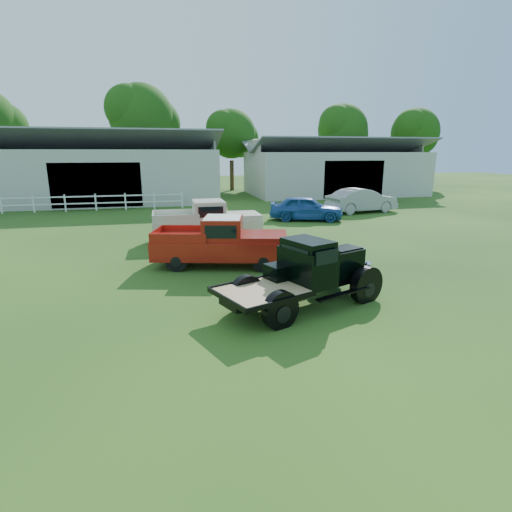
{
  "coord_description": "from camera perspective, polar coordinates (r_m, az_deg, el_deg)",
  "views": [
    {
      "loc": [
        -2.42,
        -9.97,
        4.06
      ],
      "look_at": [
        0.2,
        1.2,
        1.05
      ],
      "focal_mm": 28.0,
      "sensor_mm": 36.0,
      "label": 1
    }
  ],
  "objects": [
    {
      "name": "fence_rail",
      "position": [
        30.68,
        -23.77,
        6.99
      ],
      "size": [
        14.2,
        0.16,
        1.2
      ],
      "primitive_type": null,
      "color": "white",
      "rests_on": "ground"
    },
    {
      "name": "misc_car_blue",
      "position": [
        24.49,
        7.17,
        6.82
      ],
      "size": [
        4.72,
        3.11,
        1.49
      ],
      "primitive_type": "imported",
      "rotation": [
        0.0,
        0.0,
        1.24
      ],
      "color": "#224C93",
      "rests_on": "ground"
    },
    {
      "name": "tree_e",
      "position": [
        50.69,
        21.63,
        14.49
      ],
      "size": [
        5.7,
        5.7,
        9.5
      ],
      "primitive_type": null,
      "color": "#1F5812",
      "rests_on": "ground"
    },
    {
      "name": "shed_left",
      "position": [
        36.28,
        -20.9,
        11.78
      ],
      "size": [
        18.8,
        10.2,
        5.6
      ],
      "primitive_type": null,
      "color": "#ACAA97",
      "rests_on": "ground"
    },
    {
      "name": "shed_right",
      "position": [
        40.48,
        11.0,
        12.37
      ],
      "size": [
        16.8,
        9.2,
        5.2
      ],
      "primitive_type": null,
      "color": "#ACAA97",
      "rests_on": "ground"
    },
    {
      "name": "tree_c",
      "position": [
        43.61,
        -3.52,
        15.25
      ],
      "size": [
        5.4,
        5.4,
        9.0
      ],
      "primitive_type": null,
      "color": "#1F5812",
      "rests_on": "ground"
    },
    {
      "name": "red_pickup",
      "position": [
        14.53,
        -5.08,
        2.11
      ],
      "size": [
        5.29,
        3.09,
        1.81
      ],
      "primitive_type": null,
      "rotation": [
        0.0,
        0.0,
        -0.25
      ],
      "color": "maroon",
      "rests_on": "ground"
    },
    {
      "name": "tree_d",
      "position": [
        48.49,
        12.16,
        15.5
      ],
      "size": [
        6.0,
        6.0,
        10.0
      ],
      "primitive_type": null,
      "color": "#1F5812",
      "rests_on": "ground"
    },
    {
      "name": "white_pickup",
      "position": [
        18.56,
        -7.04,
        4.89
      ],
      "size": [
        5.08,
        1.98,
        1.86
      ],
      "primitive_type": null,
      "rotation": [
        0.0,
        0.0,
        -0.0
      ],
      "color": "#BAB8A3",
      "rests_on": "ground"
    },
    {
      "name": "vintage_flatbed",
      "position": [
        10.69,
        6.94,
        -2.51
      ],
      "size": [
        4.97,
        3.4,
        1.83
      ],
      "primitive_type": null,
      "rotation": [
        0.0,
        0.0,
        0.38
      ],
      "color": "black",
      "rests_on": "ground"
    },
    {
      "name": "misc_car_grey",
      "position": [
        28.5,
        14.88,
        7.67
      ],
      "size": [
        5.15,
        2.52,
        1.63
      ],
      "primitive_type": "imported",
      "rotation": [
        0.0,
        0.0,
        1.74
      ],
      "color": "gray",
      "rests_on": "ground"
    },
    {
      "name": "ground",
      "position": [
        11.03,
        0.41,
        -6.89
      ],
      "size": [
        120.0,
        120.0,
        0.0
      ],
      "primitive_type": "plane",
      "color": "#1C3914"
    },
    {
      "name": "tree_b",
      "position": [
        44.03,
        -15.9,
        16.37
      ],
      "size": [
        6.9,
        6.9,
        11.5
      ],
      "primitive_type": null,
      "color": "#1F5812",
      "rests_on": "ground"
    }
  ]
}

